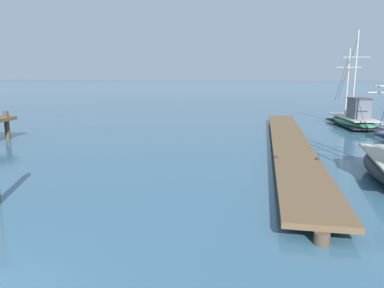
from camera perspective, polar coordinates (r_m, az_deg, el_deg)
The scene contains 2 objects.
floating_dock at distance 19.48m, azimuth 15.01°, elevation 0.45°, with size 2.20×22.43×0.53m.
fishing_boat_1 at distance 28.87m, azimuth 24.00°, elevation 3.68°, with size 2.78×7.39×6.81m.
Camera 1 is at (4.75, -3.72, 3.80)m, focal length 34.10 mm.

